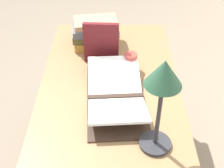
# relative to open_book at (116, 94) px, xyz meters

# --- Properties ---
(reading_desk) EXTENTS (1.46, 0.73, 0.77)m
(reading_desk) POSITION_rel_open_book_xyz_m (-0.04, -0.03, -0.13)
(reading_desk) COLOR #937047
(reading_desk) RESTS_ON ground_plane
(open_book) EXTENTS (0.58, 0.32, 0.09)m
(open_book) POSITION_rel_open_book_xyz_m (0.00, 0.00, 0.00)
(open_book) COLOR #38281E
(open_book) RESTS_ON reading_desk
(book_stack_tall) EXTENTS (0.21, 0.29, 0.17)m
(book_stack_tall) POSITION_rel_open_book_xyz_m (-0.51, -0.12, 0.06)
(book_stack_tall) COLOR #BC8933
(book_stack_tall) RESTS_ON reading_desk
(book_standing_upright) EXTENTS (0.03, 0.20, 0.24)m
(book_standing_upright) POSITION_rel_open_book_xyz_m (-0.33, -0.08, 0.10)
(book_standing_upright) COLOR maroon
(book_standing_upright) RESTS_ON reading_desk
(reading_lamp) EXTENTS (0.14, 0.14, 0.43)m
(reading_lamp) POSITION_rel_open_book_xyz_m (0.30, 0.16, 0.30)
(reading_lamp) COLOR #2D2D33
(reading_lamp) RESTS_ON reading_desk
(coffee_mug) EXTENTS (0.09, 0.08, 0.10)m
(coffee_mug) POSITION_rel_open_book_xyz_m (-0.25, 0.08, 0.02)
(coffee_mug) COLOR #B74238
(coffee_mug) RESTS_ON reading_desk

